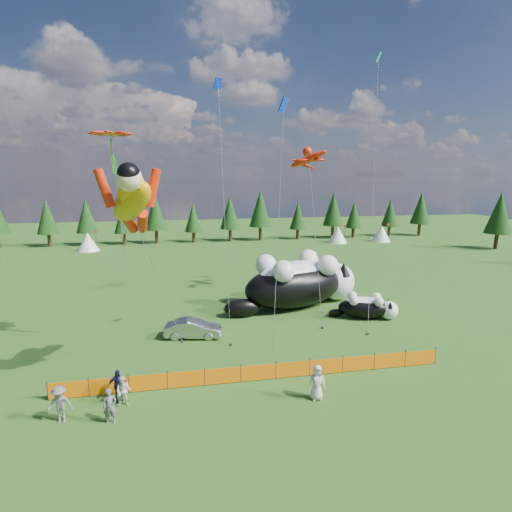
{
  "coord_description": "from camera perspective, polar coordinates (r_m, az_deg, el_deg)",
  "views": [
    {
      "loc": [
        -3.92,
        -23.24,
        11.41
      ],
      "look_at": [
        1.17,
        4.0,
        5.73
      ],
      "focal_mm": 28.0,
      "sensor_mm": 36.0,
      "label": 1
    }
  ],
  "objects": [
    {
      "name": "tree_line",
      "position": [
        68.75,
        -7.28,
        5.31
      ],
      "size": [
        90.0,
        4.0,
        8.0
      ],
      "primitive_type": null,
      "color": "black",
      "rests_on": "ground"
    },
    {
      "name": "flower_kite",
      "position": [
        25.2,
        -20.02,
        15.71
      ],
      "size": [
        3.06,
        4.99,
        14.01
      ],
      "color": "red",
      "rests_on": "ground"
    },
    {
      "name": "ground",
      "position": [
        26.18,
        -0.93,
        -14.25
      ],
      "size": [
        160.0,
        160.0,
        0.0
      ],
      "primitive_type": "plane",
      "color": "#133609",
      "rests_on": "ground"
    },
    {
      "name": "cat_small",
      "position": [
        33.62,
        15.61,
        -6.99
      ],
      "size": [
        5.37,
        3.14,
        1.99
      ],
      "rotation": [
        0.0,
        0.0,
        -0.32
      ],
      "color": "black",
      "rests_on": "ground"
    },
    {
      "name": "festival_tents",
      "position": [
        65.74,
        2.67,
        2.82
      ],
      "size": [
        50.0,
        3.2,
        2.8
      ],
      "primitive_type": null,
      "color": "white",
      "rests_on": "ground"
    },
    {
      "name": "superhero_kite",
      "position": [
        20.97,
        -17.37,
        7.36
      ],
      "size": [
        5.96,
        8.7,
        12.98
      ],
      "color": "orange",
      "rests_on": "ground"
    },
    {
      "name": "spectator_d",
      "position": [
        21.79,
        -26.23,
        -18.49
      ],
      "size": [
        1.23,
        0.7,
        1.83
      ],
      "primitive_type": "imported",
      "rotation": [
        0.0,
        0.0,
        -0.08
      ],
      "color": "#5D5E63",
      "rests_on": "ground"
    },
    {
      "name": "spectator_a",
      "position": [
        20.89,
        -20.15,
        -19.52
      ],
      "size": [
        0.63,
        0.41,
        1.72
      ],
      "primitive_type": "imported",
      "rotation": [
        0.0,
        0.0,
        -0.0
      ],
      "color": "#5D5E63",
      "rests_on": "ground"
    },
    {
      "name": "diamond_kite_c",
      "position": [
        24.71,
        3.93,
        19.54
      ],
      "size": [
        1.86,
        3.68,
        16.26
      ],
      "color": "#0D30CC",
      "rests_on": "ground"
    },
    {
      "name": "spectator_e",
      "position": [
        21.69,
        8.7,
        -17.43
      ],
      "size": [
        0.94,
        0.64,
        1.87
      ],
      "primitive_type": "imported",
      "rotation": [
        0.0,
        0.0,
        -0.05
      ],
      "color": "beige",
      "rests_on": "ground"
    },
    {
      "name": "safety_fence",
      "position": [
        23.32,
        0.35,
        -16.3
      ],
      "size": [
        22.06,
        0.06,
        1.1
      ],
      "color": "#262626",
      "rests_on": "ground"
    },
    {
      "name": "diamond_kite_a",
      "position": [
        30.85,
        -5.36,
        21.85
      ],
      "size": [
        1.07,
        5.65,
        18.82
      ],
      "color": "#0D30CC",
      "rests_on": "ground"
    },
    {
      "name": "diamond_kite_b",
      "position": [
        38.24,
        17.04,
        24.3
      ],
      "size": [
        4.31,
        9.11,
        22.92
      ],
      "color": "#0EAAA6",
      "rests_on": "ground"
    },
    {
      "name": "gecko_kite",
      "position": [
        37.13,
        7.46,
        13.56
      ],
      "size": [
        5.79,
        11.3,
        15.18
      ],
      "color": "red",
      "rests_on": "ground"
    },
    {
      "name": "spectator_c",
      "position": [
        22.57,
        -19.14,
        -17.03
      ],
      "size": [
        1.08,
        0.73,
        1.68
      ],
      "primitive_type": "imported",
      "rotation": [
        0.0,
        0.0,
        0.25
      ],
      "color": "#131234",
      "rests_on": "ground"
    },
    {
      "name": "spectator_b",
      "position": [
        22.01,
        -18.4,
        -17.86
      ],
      "size": [
        0.86,
        0.61,
        1.61
      ],
      "primitive_type": "imported",
      "rotation": [
        0.0,
        0.0,
        -0.2
      ],
      "color": "beige",
      "rests_on": "ground"
    },
    {
      "name": "cat_large",
      "position": [
        35.17,
        6.37,
        -3.64
      ],
      "size": [
        12.56,
        7.31,
        4.66
      ],
      "rotation": [
        0.0,
        0.0,
        0.32
      ],
      "color": "black",
      "rests_on": "ground"
    },
    {
      "name": "car",
      "position": [
        29.14,
        -8.94,
        -10.21
      ],
      "size": [
        4.18,
        2.08,
        1.32
      ],
      "primitive_type": "imported",
      "rotation": [
        0.0,
        0.0,
        1.39
      ],
      "color": "#A4A3A8",
      "rests_on": "ground"
    }
  ]
}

